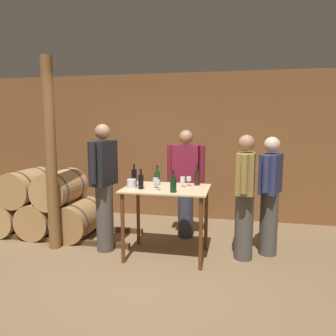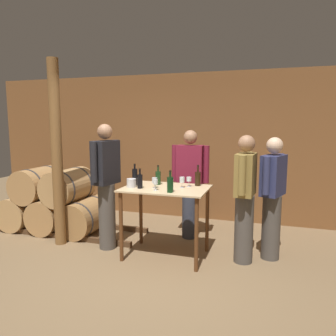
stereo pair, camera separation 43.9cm
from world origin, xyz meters
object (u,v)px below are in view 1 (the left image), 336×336
(person_visitor_near_door, at_px, (245,195))
(wine_bottle_right, at_px, (173,184))
(wine_glass_far_side, at_px, (189,179))
(wine_glass_near_left, at_px, (156,181))
(wine_bottle_center, at_px, (157,177))
(wooden_post, at_px, (51,155))
(person_host, at_px, (104,185))
(person_visitor_bearded, at_px, (270,194))
(wine_glass_near_right, at_px, (183,180))
(ice_bucket, at_px, (132,184))
(person_visitor_with_scarf, at_px, (186,181))
(wine_bottle_far_left, at_px, (134,177))
(wine_glass_near_center, at_px, (158,183))
(wine_bottle_left, at_px, (141,181))
(wine_bottle_far_right, at_px, (197,178))

(person_visitor_near_door, bearing_deg, wine_bottle_right, -156.03)
(wine_bottle_right, bearing_deg, wine_glass_far_side, 72.69)
(wine_glass_near_left, distance_m, wine_glass_far_side, 0.46)
(wine_bottle_center, relative_size, wine_glass_far_side, 2.04)
(wooden_post, bearing_deg, wine_glass_far_side, 6.20)
(person_host, distance_m, person_visitor_bearded, 2.27)
(wooden_post, height_order, wine_glass_near_right, wooden_post)
(ice_bucket, relative_size, person_visitor_near_door, 0.08)
(ice_bucket, bearing_deg, wine_bottle_right, -14.71)
(person_visitor_bearded, bearing_deg, wine_bottle_right, -152.95)
(wine_bottle_right, distance_m, ice_bucket, 0.61)
(person_visitor_with_scarf, bearing_deg, wine_bottle_far_left, -126.58)
(wine_bottle_right, bearing_deg, wine_bottle_center, 125.63)
(wine_glass_near_center, xyz_separation_m, person_visitor_near_door, (1.09, 0.33, -0.18))
(wine_bottle_center, bearing_deg, wine_glass_far_side, -2.24)
(wooden_post, distance_m, person_visitor_bearded, 3.07)
(wine_bottle_far_left, relative_size, wine_bottle_right, 1.09)
(wine_glass_near_left, height_order, wine_glass_near_right, wine_glass_near_right)
(wine_glass_far_side, height_order, person_visitor_bearded, person_visitor_bearded)
(wine_bottle_far_left, height_order, wine_bottle_right, wine_bottle_far_left)
(wine_bottle_far_left, distance_m, wine_bottle_right, 0.66)
(ice_bucket, bearing_deg, wooden_post, 177.31)
(ice_bucket, height_order, person_visitor_near_door, person_visitor_near_door)
(wine_bottle_right, relative_size, wine_glass_near_center, 1.98)
(wine_bottle_center, height_order, wine_glass_near_right, wine_bottle_center)
(person_visitor_bearded, relative_size, person_visitor_near_door, 0.98)
(wine_glass_near_center, xyz_separation_m, wine_glass_far_side, (0.35, 0.36, -0.00))
(wine_bottle_left, relative_size, wine_bottle_right, 0.95)
(wine_bottle_center, xyz_separation_m, person_visitor_near_door, (1.19, -0.05, -0.18))
(wine_bottle_left, distance_m, wine_bottle_far_right, 0.79)
(wooden_post, bearing_deg, wine_bottle_right, -6.74)
(wine_glass_near_right, bearing_deg, wine_bottle_far_left, -176.64)
(wine_bottle_far_left, bearing_deg, person_visitor_bearded, 10.44)
(wine_bottle_right, relative_size, wine_bottle_far_right, 0.96)
(wine_bottle_left, relative_size, wine_glass_near_left, 1.86)
(wine_bottle_center, bearing_deg, wine_bottle_far_left, -151.47)
(person_visitor_with_scarf, bearing_deg, wine_bottle_right, -89.23)
(wine_glass_near_right, relative_size, person_visitor_with_scarf, 0.09)
(person_visitor_with_scarf, bearing_deg, wine_glass_near_center, -101.18)
(wooden_post, relative_size, wine_glass_near_right, 18.61)
(wine_bottle_far_left, distance_m, person_visitor_bearded, 1.85)
(wine_glass_far_side, bearing_deg, wooden_post, -173.80)
(wine_bottle_left, relative_size, person_visitor_with_scarf, 0.15)
(wine_bottle_far_left, distance_m, wine_glass_near_center, 0.45)
(wine_glass_near_right, height_order, ice_bucket, wine_glass_near_right)
(wine_glass_near_right, xyz_separation_m, person_visitor_bearded, (1.15, 0.29, -0.20))
(wine_bottle_far_right, distance_m, person_host, 1.29)
(wine_glass_far_side, distance_m, person_host, 1.18)
(person_host, bearing_deg, person_visitor_with_scarf, 37.86)
(wine_bottle_right, height_order, wine_bottle_far_right, wine_bottle_far_right)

